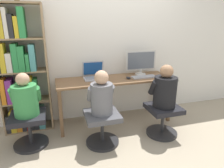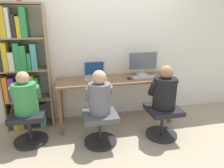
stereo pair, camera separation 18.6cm
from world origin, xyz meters
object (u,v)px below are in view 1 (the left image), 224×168
Objects in this scene: desktop_monitor at (141,62)px; keyboard at (144,77)px; laptop at (94,75)px; person_at_monitor at (165,89)px; person_at_laptop at (102,95)px; bookshelf at (20,74)px; office_chair_left at (163,117)px; office_chair_right at (102,125)px; person_near_shelf at (25,98)px; office_chair_side at (29,127)px.

desktop_monitor is 1.33× the size of keyboard.
keyboard is (0.79, -0.19, -0.04)m from laptop.
person_at_monitor is (0.09, -0.52, -0.05)m from keyboard.
person_at_laptop is (-0.84, -0.50, -0.06)m from keyboard.
bookshelf reaches higher than person_at_monitor.
laptop is at bearing -0.97° from bookshelf.
person_at_monitor reaches higher than office_chair_left.
keyboard is (-0.03, -0.20, -0.20)m from desktop_monitor.
laptop is (-0.82, -0.02, -0.16)m from desktop_monitor.
bookshelf is (-1.92, 0.00, -0.07)m from desktop_monitor.
person_at_monitor is at bearing -1.37° from office_chair_right.
desktop_monitor reaches higher than person_near_shelf.
laptop is 0.76× the size of office_chair_side.
person_at_laptop is 1.08m from office_chair_side.
office_chair_right is at bearing 178.36° from office_chair_left.
keyboard is at bearing 99.30° from office_chair_left.
laptop is 0.82m from keyboard.
office_chair_side is at bearing -90.00° from person_near_shelf.
desktop_monitor is 1.91m from person_near_shelf.
laptop reaches higher than office_chair_side.
person_near_shelf is (-0.96, 0.24, -0.02)m from person_at_laptop.
desktop_monitor is at bearing 39.05° from office_chair_right.
keyboard is 0.87× the size of office_chair_right.
bookshelf reaches higher than office_chair_side.
bookshelf reaches higher than keyboard.
office_chair_left is at bearing -7.98° from office_chair_side.
desktop_monitor is at bearing 38.89° from person_at_laptop.
person_near_shelf reaches higher than office_chair_left.
desktop_monitor is 1.01m from office_chair_left.
desktop_monitor is 1.17× the size of office_chair_side.
person_at_laptop is 1.28× the size of office_chair_side.
keyboard is 1.91m from bookshelf.
office_chair_right is (-0.93, 0.03, 0.00)m from office_chair_left.
office_chair_right is 0.81× the size of person_near_shelf.
person_near_shelf is at bearing -156.29° from laptop.
bookshelf reaches higher than laptop.
bookshelf is at bearing 173.86° from keyboard.
bookshelf is (-1.06, 0.70, 0.63)m from office_chair_right.
person_near_shelf is at bearing 171.89° from office_chair_left.
bookshelf reaches higher than desktop_monitor.
laptop is 0.69m from person_at_laptop.
desktop_monitor is at bearing 1.19° from laptop.
person_near_shelf reaches higher than keyboard.
office_chair_left is 1.91m from office_chair_side.
desktop_monitor is 1.17× the size of office_chair_right.
laptop is at bearing 166.87° from keyboard.
office_chair_side is at bearing 172.02° from office_chair_left.
person_near_shelf is (-1.83, -0.46, -0.28)m from desktop_monitor.
keyboard is 0.87× the size of office_chair_side.
office_chair_side is 0.42m from person_near_shelf.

